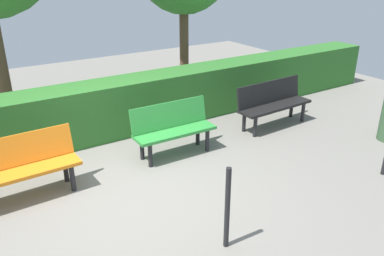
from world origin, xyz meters
The scene contains 6 objects.
ground_plane centered at (0.00, 0.00, 0.00)m, with size 16.35×16.35×0.00m, color gray.
bench_black centered at (-3.36, -0.65, 0.48)m, with size 1.62×0.51×0.86m.
bench_green centered at (-1.12, -0.63, 0.48)m, with size 1.38×0.48×0.86m.
bench_orange centered at (1.27, -0.60, 0.48)m, with size 1.54×0.50×0.86m.
hedge_row centered at (-1.04, -1.95, 0.50)m, with size 12.35×0.73×1.00m, color #2D6B28.
railing_post_mid centered at (-0.44, 1.70, 0.50)m, with size 0.06×0.06×1.00m, color black.
Camera 1 is at (1.81, 4.48, 2.96)m, focal length 36.55 mm.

